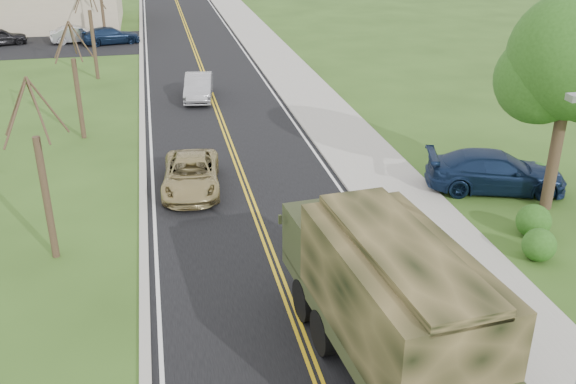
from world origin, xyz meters
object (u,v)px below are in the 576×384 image
object	(u,v)px
pickup_navy	(496,171)
utility_box_near	(491,329)
military_truck	(384,290)
sedan_silver	(199,87)
suv_champagne	(191,175)

from	to	relation	value
pickup_navy	utility_box_near	distance (m)	10.54
military_truck	utility_box_near	bearing A→B (deg)	-3.02
pickup_navy	sedan_silver	bearing A→B (deg)	50.41
military_truck	utility_box_near	xyz separation A→B (m)	(3.12, 0.13, -1.72)
military_truck	suv_champagne	world-z (taller)	military_truck
suv_champagne	military_truck	bearing A→B (deg)	-66.70
military_truck	utility_box_near	world-z (taller)	military_truck
sedan_silver	utility_box_near	distance (m)	25.63
suv_champagne	pickup_navy	size ratio (longest dim) A/B	0.87
sedan_silver	pickup_navy	world-z (taller)	pickup_navy
military_truck	utility_box_near	distance (m)	3.56
military_truck	pickup_navy	world-z (taller)	military_truck
military_truck	suv_champagne	xyz separation A→B (m)	(-3.85, 11.89, -1.55)
suv_champagne	sedan_silver	world-z (taller)	sedan_silver
military_truck	suv_champagne	size ratio (longest dim) A/B	1.65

